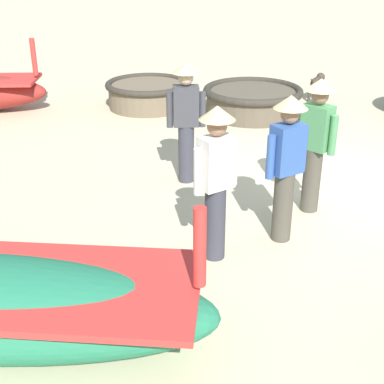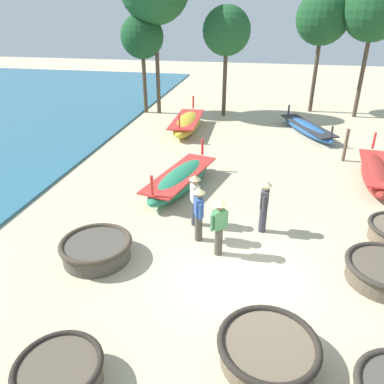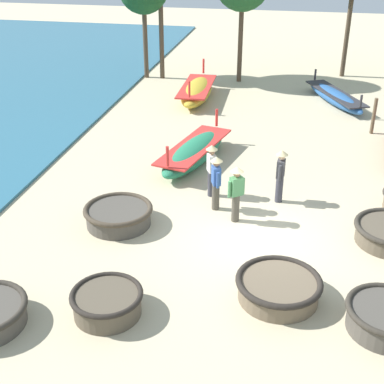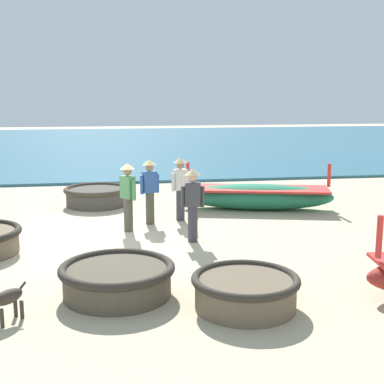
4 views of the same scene
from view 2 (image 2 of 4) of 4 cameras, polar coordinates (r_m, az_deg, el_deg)
ground_plane at (r=9.74m, az=7.44°, el=-12.48°), size 80.00×80.00×0.00m
coracle_far_left at (r=7.76m, az=11.50°, el=-22.48°), size 1.94×1.94×0.54m
coracle_beside_post at (r=10.38m, az=-14.36°, el=-8.36°), size 1.93×1.93×0.55m
coracle_center at (r=7.65m, az=-19.54°, el=-24.65°), size 1.58×1.58×0.57m
long_boat_red_hull at (r=20.97m, az=17.12°, el=9.26°), size 2.86×4.72×1.04m
long_boat_blue_hull at (r=15.85m, az=26.19°, el=2.61°), size 1.47×4.30×1.43m
long_boat_green_hull at (r=13.74m, az=-1.78°, el=1.91°), size 2.15×4.51×1.34m
long_boat_white_hull at (r=20.55m, az=-0.78°, el=10.40°), size 1.43×4.49×1.46m
fisherman_with_hat at (r=10.47m, az=1.02°, el=-2.88°), size 0.36×0.50×1.67m
fisherman_standing_right at (r=9.90m, az=4.16°, el=-4.83°), size 0.44×0.38×1.67m
fisherman_crouching at (r=11.22m, az=0.44°, el=-0.74°), size 0.36×0.49×1.67m
fisherman_hauling at (r=11.08m, az=10.96°, el=-1.66°), size 0.36×0.53×1.67m
mooring_post_mid_beach at (r=17.55m, az=22.37°, el=6.61°), size 0.14×0.14×1.44m
tree_tall_back at (r=23.11m, az=5.29°, el=23.20°), size 2.73×2.73×6.23m
tree_left_mid at (r=24.79m, az=26.04°, el=23.59°), size 3.32×3.32×7.58m
tree_right_mid at (r=25.22m, az=19.31°, el=23.73°), size 3.10×3.10×7.06m
tree_center at (r=24.01m, az=-7.62°, el=22.37°), size 2.54×2.54×5.78m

